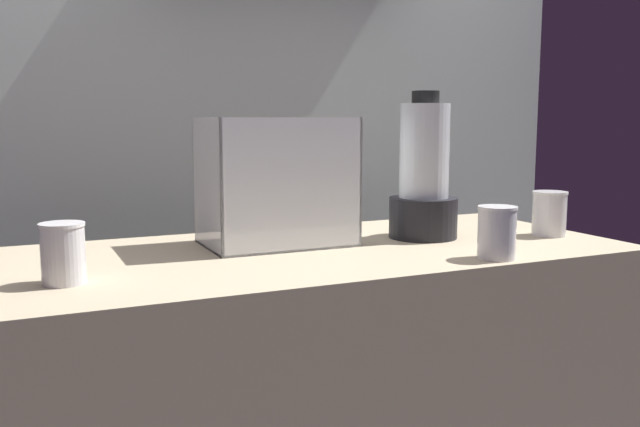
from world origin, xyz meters
The scene contains 6 objects.
back_wall_unit centered at (0.00, 0.77, 1.27)m, with size 2.60×0.24×2.50m.
carrot_display_bin centered at (-0.06, 0.09, 0.99)m, with size 0.33×0.23×0.30m.
blender_pitcher centered at (0.29, 0.02, 1.04)m, with size 0.17×0.17×0.36m.
juice_cup_mango_far_left centered at (-0.56, -0.11, 0.95)m, with size 0.08×0.08×0.11m.
juice_cup_orange_left centered at (0.29, -0.26, 0.95)m, with size 0.08×0.08×0.11m.
juice_cup_carrot_middle centered at (0.60, -0.08, 0.95)m, with size 0.09×0.09×0.11m.
Camera 1 is at (-0.63, -1.39, 1.19)m, focal length 38.21 mm.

